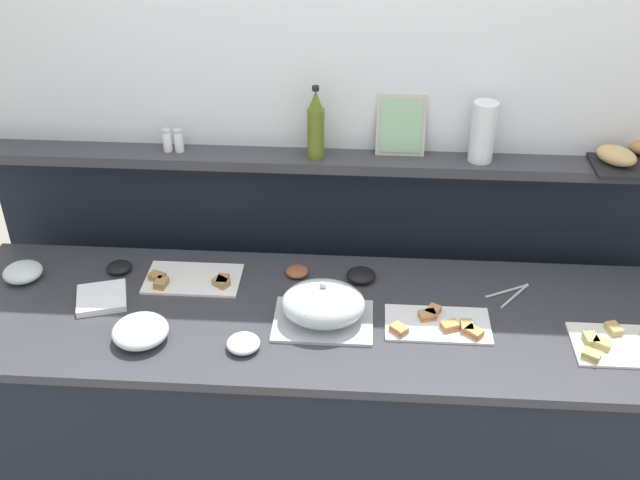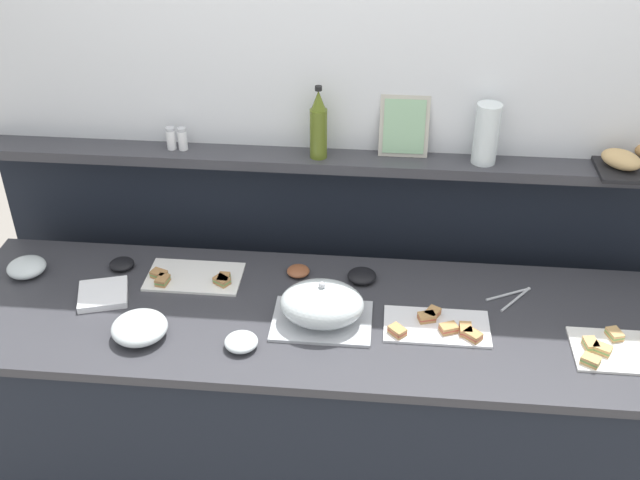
{
  "view_description": "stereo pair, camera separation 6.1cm",
  "coord_description": "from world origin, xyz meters",
  "px_view_note": "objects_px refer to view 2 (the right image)",
  "views": [
    {
      "loc": [
        0.05,
        -2.06,
        2.56
      ],
      "look_at": [
        -0.09,
        0.1,
        1.16
      ],
      "focal_mm": 42.35,
      "sensor_mm": 36.0,
      "label": 1
    },
    {
      "loc": [
        0.11,
        -2.05,
        2.56
      ],
      "look_at": [
        -0.09,
        0.1,
        1.16
      ],
      "focal_mm": 42.35,
      "sensor_mm": 36.0,
      "label": 2
    }
  ],
  "objects_px": {
    "sandwich_platter_rear": "(438,326)",
    "salt_shaker": "(171,138)",
    "glass_bowl_large": "(241,342)",
    "sandwich_platter_side": "(622,350)",
    "serving_cloche": "(322,306)",
    "pepper_shaker": "(182,139)",
    "olive_oil_bottle": "(318,126)",
    "water_carafe": "(486,134)",
    "glass_bowl_small": "(27,268)",
    "condiment_bowl_teal": "(122,264)",
    "sandwich_platter_front": "(194,277)",
    "napkin_stack": "(103,294)",
    "condiment_bowl_dark": "(362,276)",
    "condiment_bowl_cream": "(298,271)",
    "serving_tongs": "(513,296)",
    "glass_bowl_extra": "(140,329)",
    "framed_picture": "(404,126)"
  },
  "relations": [
    {
      "from": "condiment_bowl_dark",
      "to": "glass_bowl_extra",
      "type": "bearing_deg",
      "value": -151.49
    },
    {
      "from": "serving_cloche",
      "to": "napkin_stack",
      "type": "bearing_deg",
      "value": 174.98
    },
    {
      "from": "sandwich_platter_rear",
      "to": "salt_shaker",
      "type": "height_order",
      "value": "salt_shaker"
    },
    {
      "from": "sandwich_platter_front",
      "to": "condiment_bowl_cream",
      "type": "relative_size",
      "value": 4.11
    },
    {
      "from": "condiment_bowl_teal",
      "to": "salt_shaker",
      "type": "relative_size",
      "value": 1.07
    },
    {
      "from": "sandwich_platter_rear",
      "to": "condiment_bowl_dark",
      "type": "bearing_deg",
      "value": 136.3
    },
    {
      "from": "napkin_stack",
      "to": "condiment_bowl_dark",
      "type": "bearing_deg",
      "value": 11.76
    },
    {
      "from": "sandwich_platter_front",
      "to": "framed_picture",
      "type": "height_order",
      "value": "framed_picture"
    },
    {
      "from": "glass_bowl_extra",
      "to": "condiment_bowl_teal",
      "type": "relative_size",
      "value": 2.01
    },
    {
      "from": "serving_tongs",
      "to": "olive_oil_bottle",
      "type": "height_order",
      "value": "olive_oil_bottle"
    },
    {
      "from": "sandwich_platter_front",
      "to": "salt_shaker",
      "type": "bearing_deg",
      "value": 111.76
    },
    {
      "from": "sandwich_platter_front",
      "to": "glass_bowl_small",
      "type": "distance_m",
      "value": 0.63
    },
    {
      "from": "olive_oil_bottle",
      "to": "framed_picture",
      "type": "xyz_separation_m",
      "value": [
        0.31,
        0.05,
        -0.01
      ]
    },
    {
      "from": "sandwich_platter_front",
      "to": "olive_oil_bottle",
      "type": "bearing_deg",
      "value": 33.67
    },
    {
      "from": "sandwich_platter_rear",
      "to": "sandwich_platter_side",
      "type": "bearing_deg",
      "value": -6.41
    },
    {
      "from": "napkin_stack",
      "to": "salt_shaker",
      "type": "relative_size",
      "value": 1.95
    },
    {
      "from": "sandwich_platter_side",
      "to": "sandwich_platter_front",
      "type": "relative_size",
      "value": 0.94
    },
    {
      "from": "condiment_bowl_teal",
      "to": "salt_shaker",
      "type": "distance_m",
      "value": 0.51
    },
    {
      "from": "sandwich_platter_front",
      "to": "serving_cloche",
      "type": "bearing_deg",
      "value": -22.65
    },
    {
      "from": "serving_tongs",
      "to": "framed_picture",
      "type": "bearing_deg",
      "value": 140.35
    },
    {
      "from": "sandwich_platter_rear",
      "to": "water_carafe",
      "type": "xyz_separation_m",
      "value": [
        0.15,
        0.51,
        0.48
      ]
    },
    {
      "from": "sandwich_platter_rear",
      "to": "pepper_shaker",
      "type": "relative_size",
      "value": 4.11
    },
    {
      "from": "sandwich_platter_rear",
      "to": "condiment_bowl_cream",
      "type": "bearing_deg",
      "value": 151.91
    },
    {
      "from": "condiment_bowl_teal",
      "to": "pepper_shaker",
      "type": "relative_size",
      "value": 1.07
    },
    {
      "from": "serving_cloche",
      "to": "condiment_bowl_cream",
      "type": "xyz_separation_m",
      "value": [
        -0.11,
        0.27,
        -0.06
      ]
    },
    {
      "from": "olive_oil_bottle",
      "to": "water_carafe",
      "type": "xyz_separation_m",
      "value": [
        0.6,
        0.01,
        -0.01
      ]
    },
    {
      "from": "sandwich_platter_rear",
      "to": "glass_bowl_large",
      "type": "height_order",
      "value": "glass_bowl_large"
    },
    {
      "from": "salt_shaker",
      "to": "napkin_stack",
      "type": "bearing_deg",
      "value": -111.72
    },
    {
      "from": "glass_bowl_small",
      "to": "condiment_bowl_teal",
      "type": "distance_m",
      "value": 0.35
    },
    {
      "from": "sandwich_platter_side",
      "to": "salt_shaker",
      "type": "relative_size",
      "value": 3.78
    },
    {
      "from": "condiment_bowl_teal",
      "to": "pepper_shaker",
      "type": "bearing_deg",
      "value": 50.59
    },
    {
      "from": "sandwich_platter_rear",
      "to": "napkin_stack",
      "type": "xyz_separation_m",
      "value": [
        -1.19,
        0.07,
        0.0
      ]
    },
    {
      "from": "serving_tongs",
      "to": "sandwich_platter_front",
      "type": "bearing_deg",
      "value": 179.9
    },
    {
      "from": "sandwich_platter_front",
      "to": "serving_cloche",
      "type": "xyz_separation_m",
      "value": [
        0.5,
        -0.21,
        0.06
      ]
    },
    {
      "from": "serving_cloche",
      "to": "pepper_shaker",
      "type": "distance_m",
      "value": 0.85
    },
    {
      "from": "glass_bowl_extra",
      "to": "condiment_bowl_dark",
      "type": "distance_m",
      "value": 0.82
    },
    {
      "from": "condiment_bowl_cream",
      "to": "framed_picture",
      "type": "xyz_separation_m",
      "value": [
        0.37,
        0.28,
        0.48
      ]
    },
    {
      "from": "glass_bowl_small",
      "to": "condiment_bowl_teal",
      "type": "relative_size",
      "value": 1.54
    },
    {
      "from": "condiment_bowl_cream",
      "to": "serving_cloche",
      "type": "bearing_deg",
      "value": -67.39
    },
    {
      "from": "glass_bowl_extra",
      "to": "pepper_shaker",
      "type": "bearing_deg",
      "value": 87.96
    },
    {
      "from": "condiment_bowl_cream",
      "to": "olive_oil_bottle",
      "type": "bearing_deg",
      "value": 76.09
    },
    {
      "from": "condiment_bowl_dark",
      "to": "napkin_stack",
      "type": "relative_size",
      "value": 0.63
    },
    {
      "from": "sandwich_platter_front",
      "to": "condiment_bowl_dark",
      "type": "bearing_deg",
      "value": 4.99
    },
    {
      "from": "salt_shaker",
      "to": "water_carafe",
      "type": "xyz_separation_m",
      "value": [
        1.16,
        0.0,
        0.07
      ]
    },
    {
      "from": "condiment_bowl_cream",
      "to": "condiment_bowl_teal",
      "type": "height_order",
      "value": "condiment_bowl_teal"
    },
    {
      "from": "glass_bowl_large",
      "to": "sandwich_platter_side",
      "type": "bearing_deg",
      "value": 4.13
    },
    {
      "from": "sandwich_platter_rear",
      "to": "sandwich_platter_front",
      "type": "height_order",
      "value": "same"
    },
    {
      "from": "condiment_bowl_cream",
      "to": "olive_oil_bottle",
      "type": "height_order",
      "value": "olive_oil_bottle"
    },
    {
      "from": "sandwich_platter_rear",
      "to": "condiment_bowl_cream",
      "type": "distance_m",
      "value": 0.58
    },
    {
      "from": "serving_cloche",
      "to": "condiment_bowl_dark",
      "type": "bearing_deg",
      "value": 64.54
    }
  ]
}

